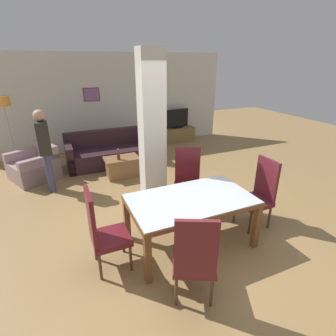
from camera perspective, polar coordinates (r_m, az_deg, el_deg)
ground_plane at (r=4.05m, az=4.67°, el=-15.79°), size 18.00×18.00×0.00m
back_wall at (r=8.02m, az=-12.66°, el=13.79°), size 7.20×0.09×2.70m
divider_pillar at (r=4.62m, az=-3.49°, el=8.02°), size 0.42×0.33×2.70m
dining_table at (r=3.71m, az=4.97°, el=-8.48°), size 1.71×1.01×0.74m
dining_chair_far_right at (r=4.60m, az=4.25°, el=-2.28°), size 0.61×0.61×1.12m
dining_chair_head_left at (r=3.39m, az=-14.12°, el=-12.95°), size 0.46×0.46×1.12m
dining_chair_head_right at (r=4.38m, az=19.25°, el=-4.96°), size 0.46×0.46×1.12m
dining_chair_near_left at (r=2.93m, az=5.82°, el=-18.79°), size 0.61×0.61×1.12m
sofa at (r=6.88m, az=-12.33°, el=3.24°), size 2.16×0.86×0.84m
armchair at (r=6.60m, az=-26.99°, el=0.21°), size 1.16×1.19×0.77m
coffee_table at (r=6.07m, az=-9.94°, el=0.25°), size 0.77×0.49×0.46m
bottle at (r=5.87m, az=-10.74°, el=2.71°), size 0.07×0.07×0.25m
tv_stand at (r=8.64m, az=1.90°, el=7.30°), size 1.14×0.40×0.46m
tv_screen at (r=8.51m, az=1.95°, el=10.67°), size 0.80×0.23×0.60m
floor_lamp at (r=7.35m, az=-32.10°, el=10.93°), size 0.31×0.31×1.72m
standing_person at (r=5.64m, az=-25.25°, el=4.38°), size 0.24×0.39×1.65m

